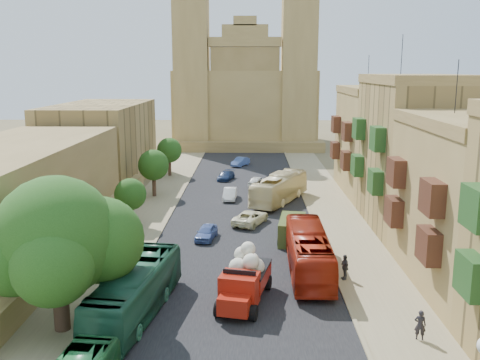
{
  "coord_description": "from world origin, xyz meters",
  "views": [
    {
      "loc": [
        0.93,
        -23.34,
        14.24
      ],
      "look_at": [
        0.0,
        26.0,
        4.0
      ],
      "focal_mm": 40.0,
      "sensor_mm": 36.0,
      "label": 1
    }
  ],
  "objects_px": {
    "street_tree_c": "(153,165)",
    "car_blue_a": "(206,232)",
    "car_cream": "(250,217)",
    "pedestrian_c": "(345,267)",
    "olive_pickup": "(292,230)",
    "bus_cream_east": "(280,188)",
    "car_white_b": "(257,181)",
    "pedestrian_a": "(420,325)",
    "red_truck": "(245,278)",
    "car_blue_b": "(240,162)",
    "car_white_a": "(230,194)",
    "bus_red_east": "(308,252)",
    "street_tree_a": "(92,228)",
    "bus_green_north": "(135,291)",
    "car_dkblue": "(226,176)",
    "ficus_tree": "(58,241)",
    "street_tree_d": "(169,150)",
    "street_tree_b": "(130,195)",
    "church": "(245,95)"
  },
  "relations": [
    {
      "from": "red_truck",
      "to": "street_tree_b",
      "type": "bearing_deg",
      "value": 123.18
    },
    {
      "from": "olive_pickup",
      "to": "bus_cream_east",
      "type": "height_order",
      "value": "bus_cream_east"
    },
    {
      "from": "ficus_tree",
      "to": "pedestrian_a",
      "type": "relative_size",
      "value": 5.16
    },
    {
      "from": "street_tree_c",
      "to": "car_white_a",
      "type": "distance_m",
      "value": 9.33
    },
    {
      "from": "bus_green_north",
      "to": "car_dkblue",
      "type": "relative_size",
      "value": 2.81
    },
    {
      "from": "bus_cream_east",
      "to": "church",
      "type": "bearing_deg",
      "value": -60.21
    },
    {
      "from": "bus_red_east",
      "to": "olive_pickup",
      "type": "bearing_deg",
      "value": -84.54
    },
    {
      "from": "ficus_tree",
      "to": "bus_red_east",
      "type": "relative_size",
      "value": 0.78
    },
    {
      "from": "bus_green_north",
      "to": "car_dkblue",
      "type": "height_order",
      "value": "bus_green_north"
    },
    {
      "from": "bus_red_east",
      "to": "pedestrian_a",
      "type": "height_order",
      "value": "bus_red_east"
    },
    {
      "from": "red_truck",
      "to": "car_blue_b",
      "type": "bearing_deg",
      "value": 91.35
    },
    {
      "from": "church",
      "to": "olive_pickup",
      "type": "relative_size",
      "value": 7.28
    },
    {
      "from": "street_tree_b",
      "to": "red_truck",
      "type": "bearing_deg",
      "value": -56.82
    },
    {
      "from": "car_blue_a",
      "to": "car_dkblue",
      "type": "bearing_deg",
      "value": 97.75
    },
    {
      "from": "car_dkblue",
      "to": "bus_green_north",
      "type": "bearing_deg",
      "value": -79.67
    },
    {
      "from": "ficus_tree",
      "to": "church",
      "type": "bearing_deg",
      "value": 82.8
    },
    {
      "from": "bus_red_east",
      "to": "car_blue_a",
      "type": "relative_size",
      "value": 3.11
    },
    {
      "from": "red_truck",
      "to": "car_blue_b",
      "type": "relative_size",
      "value": 1.65
    },
    {
      "from": "bus_red_east",
      "to": "car_blue_b",
      "type": "bearing_deg",
      "value": -81.75
    },
    {
      "from": "red_truck",
      "to": "pedestrian_c",
      "type": "relative_size",
      "value": 3.68
    },
    {
      "from": "ficus_tree",
      "to": "car_white_b",
      "type": "distance_m",
      "value": 39.49
    },
    {
      "from": "street_tree_d",
      "to": "car_blue_b",
      "type": "relative_size",
      "value": 1.31
    },
    {
      "from": "olive_pickup",
      "to": "car_white_a",
      "type": "distance_m",
      "value": 15.63
    },
    {
      "from": "car_cream",
      "to": "pedestrian_c",
      "type": "distance_m",
      "value": 14.79
    },
    {
      "from": "street_tree_b",
      "to": "bus_red_east",
      "type": "bearing_deg",
      "value": -36.58
    },
    {
      "from": "street_tree_a",
      "to": "pedestrian_a",
      "type": "relative_size",
      "value": 3.05
    },
    {
      "from": "street_tree_a",
      "to": "car_blue_a",
      "type": "relative_size",
      "value": 1.43
    },
    {
      "from": "pedestrian_a",
      "to": "pedestrian_c",
      "type": "relative_size",
      "value": 0.95
    },
    {
      "from": "ficus_tree",
      "to": "car_dkblue",
      "type": "height_order",
      "value": "ficus_tree"
    },
    {
      "from": "street_tree_c",
      "to": "car_blue_a",
      "type": "bearing_deg",
      "value": -65.3
    },
    {
      "from": "street_tree_d",
      "to": "car_cream",
      "type": "height_order",
      "value": "street_tree_d"
    },
    {
      "from": "street_tree_c",
      "to": "red_truck",
      "type": "xyz_separation_m",
      "value": [
        10.63,
        -28.26,
        -2.0
      ]
    },
    {
      "from": "street_tree_c",
      "to": "car_white_a",
      "type": "height_order",
      "value": "street_tree_c"
    },
    {
      "from": "pedestrian_a",
      "to": "car_dkblue",
      "type": "bearing_deg",
      "value": -59.45
    },
    {
      "from": "car_white_b",
      "to": "car_blue_b",
      "type": "height_order",
      "value": "car_blue_b"
    },
    {
      "from": "ficus_tree",
      "to": "olive_pickup",
      "type": "height_order",
      "value": "ficus_tree"
    },
    {
      "from": "red_truck",
      "to": "bus_green_north",
      "type": "height_order",
      "value": "red_truck"
    },
    {
      "from": "car_cream",
      "to": "car_blue_b",
      "type": "distance_m",
      "value": 30.77
    },
    {
      "from": "street_tree_d",
      "to": "pedestrian_c",
      "type": "bearing_deg",
      "value": -64.32
    },
    {
      "from": "pedestrian_a",
      "to": "olive_pickup",
      "type": "bearing_deg",
      "value": -57.41
    },
    {
      "from": "street_tree_d",
      "to": "red_truck",
      "type": "bearing_deg",
      "value": -75.21
    },
    {
      "from": "car_cream",
      "to": "pedestrian_c",
      "type": "bearing_deg",
      "value": 138.84
    },
    {
      "from": "car_cream",
      "to": "car_blue_b",
      "type": "bearing_deg",
      "value": -64.43
    },
    {
      "from": "car_cream",
      "to": "car_blue_b",
      "type": "xyz_separation_m",
      "value": [
        -1.5,
        30.74,
        -0.0
      ]
    },
    {
      "from": "street_tree_d",
      "to": "car_blue_a",
      "type": "distance_m",
      "value": 28.79
    },
    {
      "from": "car_white_b",
      "to": "pedestrian_a",
      "type": "bearing_deg",
      "value": 120.36
    },
    {
      "from": "bus_cream_east",
      "to": "car_dkblue",
      "type": "xyz_separation_m",
      "value": [
        -6.38,
        11.87,
        -0.97
      ]
    },
    {
      "from": "street_tree_c",
      "to": "car_white_a",
      "type": "bearing_deg",
      "value": -9.69
    },
    {
      "from": "ficus_tree",
      "to": "street_tree_b",
      "type": "xyz_separation_m",
      "value": [
        -0.58,
        19.99,
        -2.15
      ]
    },
    {
      "from": "church",
      "to": "street_tree_c",
      "type": "relative_size",
      "value": 6.76
    }
  ]
}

